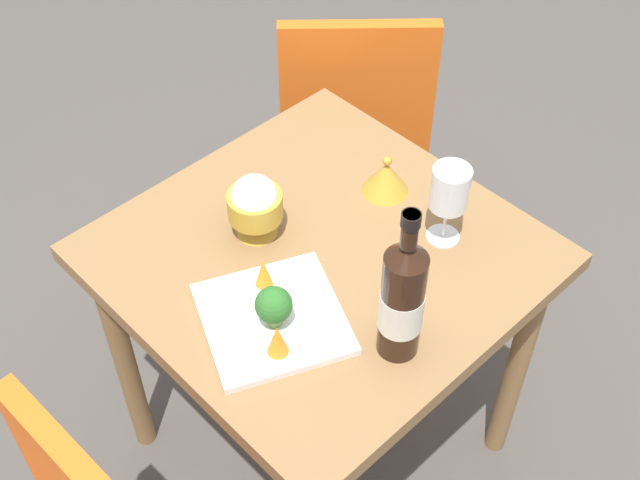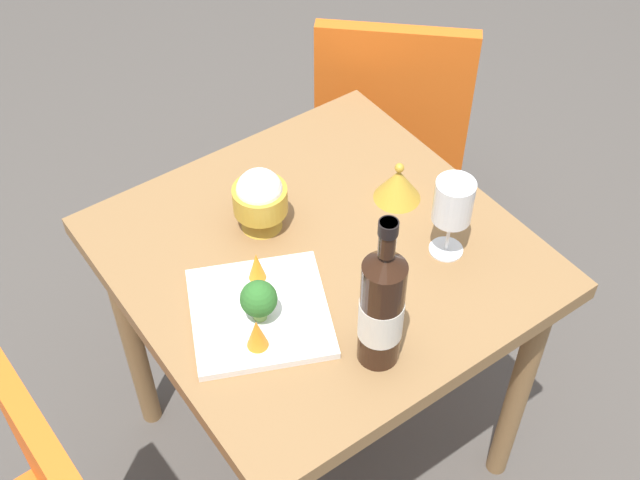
{
  "view_description": "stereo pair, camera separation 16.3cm",
  "coord_description": "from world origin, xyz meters",
  "px_view_note": "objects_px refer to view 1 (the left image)",
  "views": [
    {
      "loc": [
        0.81,
        -0.78,
        1.94
      ],
      "look_at": [
        0.0,
        0.0,
        0.76
      ],
      "focal_mm": 46.86,
      "sensor_mm": 36.0,
      "label": 1
    },
    {
      "loc": [
        0.92,
        -0.65,
        1.94
      ],
      "look_at": [
        0.0,
        0.0,
        0.76
      ],
      "focal_mm": 46.86,
      "sensor_mm": 36.0,
      "label": 2
    }
  ],
  "objects_px": {
    "broccoli_floret": "(274,306)",
    "carrot_garnish_right": "(277,340)",
    "wine_bottle": "(402,299)",
    "serving_plate": "(273,319)",
    "carrot_garnish_left": "(265,274)",
    "chair_near_window": "(355,111)",
    "wine_glass": "(450,190)",
    "rice_bowl_lid": "(386,177)",
    "rice_bowl": "(255,205)"
  },
  "relations": [
    {
      "from": "broccoli_floret",
      "to": "carrot_garnish_right",
      "type": "height_order",
      "value": "broccoli_floret"
    },
    {
      "from": "wine_bottle",
      "to": "serving_plate",
      "type": "relative_size",
      "value": 1.01
    },
    {
      "from": "serving_plate",
      "to": "carrot_garnish_left",
      "type": "xyz_separation_m",
      "value": [
        -0.07,
        0.04,
        0.04
      ]
    },
    {
      "from": "wine_bottle",
      "to": "carrot_garnish_right",
      "type": "height_order",
      "value": "wine_bottle"
    },
    {
      "from": "chair_near_window",
      "to": "carrot_garnish_right",
      "type": "distance_m",
      "value": 1.01
    },
    {
      "from": "chair_near_window",
      "to": "broccoli_floret",
      "type": "bearing_deg",
      "value": -102.17
    },
    {
      "from": "wine_glass",
      "to": "carrot_garnish_left",
      "type": "relative_size",
      "value": 2.77
    },
    {
      "from": "rice_bowl_lid",
      "to": "carrot_garnish_right",
      "type": "distance_m",
      "value": 0.48
    },
    {
      "from": "chair_near_window",
      "to": "carrot_garnish_right",
      "type": "bearing_deg",
      "value": -100.99
    },
    {
      "from": "chair_near_window",
      "to": "serving_plate",
      "type": "height_order",
      "value": "chair_near_window"
    },
    {
      "from": "wine_bottle",
      "to": "rice_bowl_lid",
      "type": "xyz_separation_m",
      "value": [
        -0.29,
        0.28,
        -0.09
      ]
    },
    {
      "from": "wine_bottle",
      "to": "carrot_garnish_right",
      "type": "relative_size",
      "value": 5.03
    },
    {
      "from": "rice_bowl",
      "to": "carrot_garnish_left",
      "type": "height_order",
      "value": "rice_bowl"
    },
    {
      "from": "chair_near_window",
      "to": "wine_bottle",
      "type": "relative_size",
      "value": 2.56
    },
    {
      "from": "wine_glass",
      "to": "rice_bowl",
      "type": "relative_size",
      "value": 1.26
    },
    {
      "from": "wine_bottle",
      "to": "rice_bowl_lid",
      "type": "bearing_deg",
      "value": 136.1
    },
    {
      "from": "rice_bowl_lid",
      "to": "broccoli_floret",
      "type": "bearing_deg",
      "value": -74.67
    },
    {
      "from": "chair_near_window",
      "to": "rice_bowl_lid",
      "type": "bearing_deg",
      "value": -86.36
    },
    {
      "from": "wine_glass",
      "to": "broccoli_floret",
      "type": "bearing_deg",
      "value": -98.71
    },
    {
      "from": "wine_glass",
      "to": "serving_plate",
      "type": "xyz_separation_m",
      "value": [
        -0.08,
        -0.39,
        -0.12
      ]
    },
    {
      "from": "rice_bowl",
      "to": "carrot_garnish_right",
      "type": "distance_m",
      "value": 0.31
    },
    {
      "from": "serving_plate",
      "to": "carrot_garnish_right",
      "type": "relative_size",
      "value": 4.99
    },
    {
      "from": "serving_plate",
      "to": "broccoli_floret",
      "type": "xyz_separation_m",
      "value": [
        0.01,
        -0.01,
        0.06
      ]
    },
    {
      "from": "rice_bowl",
      "to": "broccoli_floret",
      "type": "distance_m",
      "value": 0.25
    },
    {
      "from": "chair_near_window",
      "to": "wine_glass",
      "type": "distance_m",
      "value": 0.76
    },
    {
      "from": "broccoli_floret",
      "to": "wine_glass",
      "type": "bearing_deg",
      "value": 81.29
    },
    {
      "from": "chair_near_window",
      "to": "rice_bowl",
      "type": "xyz_separation_m",
      "value": [
        0.32,
        -0.61,
        0.27
      ]
    },
    {
      "from": "chair_near_window",
      "to": "serving_plate",
      "type": "xyz_separation_m",
      "value": [
        0.51,
        -0.74,
        0.21
      ]
    },
    {
      "from": "rice_bowl",
      "to": "carrot_garnish_right",
      "type": "height_order",
      "value": "rice_bowl"
    },
    {
      "from": "serving_plate",
      "to": "wine_bottle",
      "type": "bearing_deg",
      "value": 32.06
    },
    {
      "from": "rice_bowl_lid",
      "to": "wine_bottle",
      "type": "bearing_deg",
      "value": -43.9
    },
    {
      "from": "serving_plate",
      "to": "carrot_garnish_right",
      "type": "bearing_deg",
      "value": -34.7
    },
    {
      "from": "carrot_garnish_left",
      "to": "broccoli_floret",
      "type": "bearing_deg",
      "value": -31.08
    },
    {
      "from": "chair_near_window",
      "to": "rice_bowl_lid",
      "type": "height_order",
      "value": "chair_near_window"
    },
    {
      "from": "rice_bowl",
      "to": "serving_plate",
      "type": "relative_size",
      "value": 0.43
    },
    {
      "from": "rice_bowl",
      "to": "rice_bowl_lid",
      "type": "xyz_separation_m",
      "value": [
        0.1,
        0.28,
        -0.04
      ]
    },
    {
      "from": "wine_bottle",
      "to": "carrot_garnish_right",
      "type": "xyz_separation_m",
      "value": [
        -0.13,
        -0.17,
        -0.08
      ]
    },
    {
      "from": "rice_bowl_lid",
      "to": "broccoli_floret",
      "type": "distance_m",
      "value": 0.43
    },
    {
      "from": "serving_plate",
      "to": "broccoli_floret",
      "type": "relative_size",
      "value": 3.85
    },
    {
      "from": "chair_near_window",
      "to": "rice_bowl_lid",
      "type": "distance_m",
      "value": 0.58
    },
    {
      "from": "rice_bowl_lid",
      "to": "carrot_garnish_left",
      "type": "height_order",
      "value": "rice_bowl_lid"
    },
    {
      "from": "serving_plate",
      "to": "broccoli_floret",
      "type": "height_order",
      "value": "broccoli_floret"
    },
    {
      "from": "serving_plate",
      "to": "carrot_garnish_right",
      "type": "xyz_separation_m",
      "value": [
        0.07,
        -0.05,
        0.04
      ]
    },
    {
      "from": "rice_bowl_lid",
      "to": "carrot_garnish_left",
      "type": "relative_size",
      "value": 1.55
    },
    {
      "from": "wine_bottle",
      "to": "wine_glass",
      "type": "distance_m",
      "value": 0.29
    },
    {
      "from": "wine_bottle",
      "to": "carrot_garnish_right",
      "type": "bearing_deg",
      "value": -127.97
    },
    {
      "from": "serving_plate",
      "to": "rice_bowl",
      "type": "bearing_deg",
      "value": 146.35
    },
    {
      "from": "broccoli_floret",
      "to": "serving_plate",
      "type": "bearing_deg",
      "value": 151.39
    },
    {
      "from": "serving_plate",
      "to": "carrot_garnish_left",
      "type": "bearing_deg",
      "value": 148.39
    },
    {
      "from": "broccoli_floret",
      "to": "carrot_garnish_left",
      "type": "bearing_deg",
      "value": 148.92
    }
  ]
}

